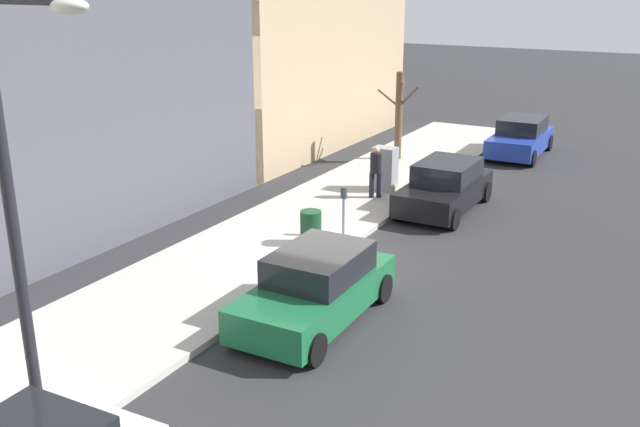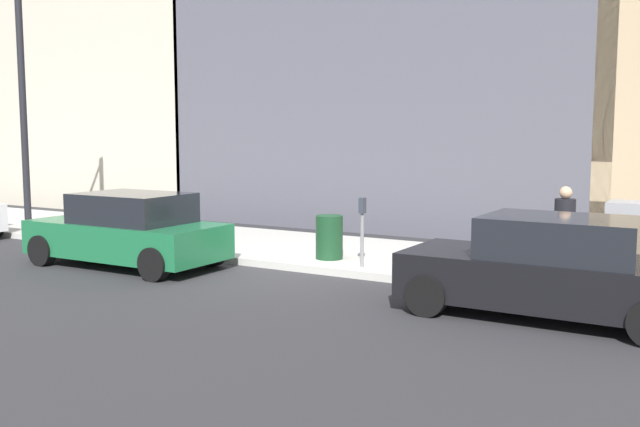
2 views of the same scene
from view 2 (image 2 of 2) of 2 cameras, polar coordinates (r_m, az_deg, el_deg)
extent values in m
plane|color=#2B2B2D|center=(14.31, -2.93, -4.57)|extent=(120.00, 120.00, 0.00)
cube|color=#B2AFA8|center=(15.97, 1.05, -3.13)|extent=(4.00, 36.00, 0.15)
cube|color=black|center=(11.14, 17.65, -5.07)|extent=(1.81, 4.20, 0.70)
cube|color=black|center=(10.99, 18.78, -1.83)|extent=(1.61, 2.20, 0.60)
cylinder|color=black|center=(10.85, 8.52, -6.48)|extent=(0.22, 0.64, 0.64)
cylinder|color=black|center=(12.41, 11.52, -4.90)|extent=(0.22, 0.64, 0.64)
cube|color=#196038|center=(15.20, -15.24, -1.96)|extent=(1.84, 4.22, 0.70)
cube|color=black|center=(14.98, -14.77, 0.44)|extent=(1.62, 2.22, 0.60)
cylinder|color=black|center=(15.83, -21.36, -2.76)|extent=(0.23, 0.64, 0.64)
cylinder|color=black|center=(16.92, -16.86, -2.02)|extent=(0.23, 0.64, 0.64)
cylinder|color=black|center=(13.57, -13.15, -3.97)|extent=(0.23, 0.64, 0.64)
cylinder|color=black|center=(14.83, -8.64, -2.99)|extent=(0.23, 0.64, 0.64)
cylinder|color=slate|center=(13.81, 3.39, -2.13)|extent=(0.07, 0.07, 1.05)
cube|color=#2D333D|center=(13.72, 3.41, 0.65)|extent=(0.14, 0.10, 0.30)
cube|color=#A8A399|center=(13.33, 23.01, -4.86)|extent=(0.83, 0.61, 0.18)
cube|color=#939399|center=(13.21, 23.15, -1.81)|extent=(0.75, 0.55, 1.25)
cylinder|color=black|center=(20.41, -22.67, 7.84)|extent=(0.18, 0.18, 6.50)
cylinder|color=#14381E|center=(14.68, 0.75, -1.90)|extent=(0.56, 0.56, 0.90)
cylinder|color=#1E1E2D|center=(13.42, 18.65, -3.22)|extent=(0.16, 0.16, 0.82)
cylinder|color=#1E1E2D|center=(13.21, 19.12, -3.38)|extent=(0.16, 0.16, 0.82)
cylinder|color=black|center=(13.22, 19.00, -0.22)|extent=(0.36, 0.36, 0.62)
sphere|color=tan|center=(13.18, 19.06, 1.59)|extent=(0.22, 0.22, 0.22)
camera|label=1|loc=(23.19, -50.80, 14.27)|focal=40.00mm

